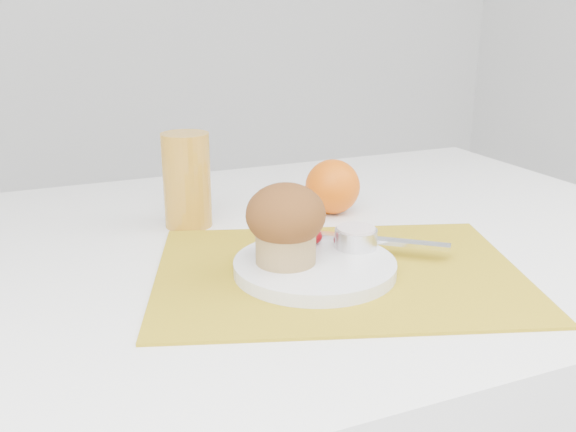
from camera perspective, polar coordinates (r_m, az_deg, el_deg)
name	(u,v)px	position (r m, az deg, el deg)	size (l,w,h in m)	color
placemat	(338,272)	(0.77, 4.51, -4.98)	(0.43, 0.32, 0.00)	#AE8F18
plate	(315,267)	(0.76, 2.39, -4.51)	(0.19, 0.19, 0.02)	silver
ramekin	(356,238)	(0.80, 6.06, -1.98)	(0.05, 0.05, 0.02)	silver
cream	(356,230)	(0.79, 6.09, -1.22)	(0.05, 0.05, 0.01)	silver
raspberry_near	(314,236)	(0.80, 2.30, -1.81)	(0.02, 0.02, 0.02)	#540206
raspberry_far	(341,240)	(0.80, 4.74, -2.13)	(0.02, 0.02, 0.02)	#54020C
butter_knife	(366,239)	(0.82, 6.91, -2.05)	(0.21, 0.02, 0.01)	white
orange	(333,187)	(0.98, 3.99, 2.62)	(0.08, 0.08, 0.08)	#EB6008
juice_glass	(187,180)	(0.92, -8.98, 3.16)	(0.07, 0.07, 0.14)	#C28724
muffin	(286,222)	(0.73, -0.21, -0.54)	(0.09, 0.09, 0.09)	tan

